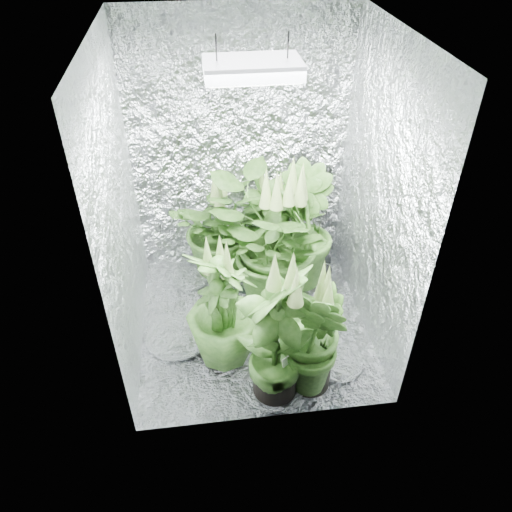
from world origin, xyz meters
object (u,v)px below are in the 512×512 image
object	(u,v)px
plant_b	(266,225)
plant_c	(301,231)
grow_lamp	(252,69)
plant_g	(313,336)
plant_e	(274,242)
plant_f	(276,337)
circulation_fan	(320,261)
plant_d	(223,310)
plant_a	(222,226)

from	to	relation	value
plant_b	plant_c	size ratio (longest dim) A/B	0.86
grow_lamp	plant_g	xyz separation A→B (m)	(0.29, -0.57, -1.40)
grow_lamp	plant_c	size ratio (longest dim) A/B	0.47
grow_lamp	plant_b	distance (m)	1.56
plant_c	plant_e	xyz separation A→B (m)	(-0.23, -0.15, 0.03)
plant_b	plant_g	distance (m)	1.22
plant_f	plant_g	size ratio (longest dim) A/B	1.18
plant_b	circulation_fan	bearing A→B (deg)	-25.32
plant_b	plant_e	distance (m)	0.37
plant_f	circulation_fan	size ratio (longest dim) A/B	2.87
circulation_fan	plant_f	bearing A→B (deg)	-100.69
plant_c	plant_d	size ratio (longest dim) A/B	1.13
plant_f	plant_a	bearing A→B (deg)	99.97
plant_b	plant_a	bearing A→B (deg)	180.00
plant_f	plant_b	bearing A→B (deg)	84.27
plant_b	plant_g	world-z (taller)	plant_g
plant_d	plant_f	distance (m)	0.46
grow_lamp	plant_b	world-z (taller)	grow_lamp
plant_a	plant_f	size ratio (longest dim) A/B	0.84
plant_b	plant_d	xyz separation A→B (m)	(-0.42, -0.93, 0.01)
plant_f	plant_g	bearing A→B (deg)	13.34
grow_lamp	circulation_fan	xyz separation A→B (m)	(0.59, 0.45, -1.66)
plant_b	plant_g	xyz separation A→B (m)	(0.11, -1.21, 0.01)
plant_c	plant_f	xyz separation A→B (m)	(-0.36, -1.06, 0.03)
plant_c	plant_f	distance (m)	1.12
grow_lamp	circulation_fan	distance (m)	1.82
grow_lamp	plant_b	bearing A→B (deg)	74.05
plant_c	plant_g	xyz separation A→B (m)	(-0.12, -1.01, -0.05)
plant_d	plant_c	bearing A→B (deg)	48.10
plant_e	circulation_fan	size ratio (longest dim) A/B	2.88
plant_a	grow_lamp	bearing A→B (deg)	-75.30
plant_f	plant_d	bearing A→B (deg)	129.94
plant_d	circulation_fan	distance (m)	1.13
plant_c	plant_b	bearing A→B (deg)	138.16
grow_lamp	plant_e	world-z (taller)	grow_lamp
grow_lamp	plant_g	distance (m)	1.54
circulation_fan	grow_lamp	bearing A→B (deg)	-127.06
plant_e	plant_f	bearing A→B (deg)	-98.13
grow_lamp	plant_d	distance (m)	1.45
plant_e	plant_a	bearing A→B (deg)	134.50
plant_c	plant_e	size ratio (longest dim) A/B	0.96
plant_d	circulation_fan	bearing A→B (deg)	41.94
plant_c	circulation_fan	bearing A→B (deg)	5.20
plant_a	plant_e	xyz separation A→B (m)	(0.35, -0.36, 0.07)
grow_lamp	plant_c	world-z (taller)	grow_lamp
plant_d	plant_f	xyz separation A→B (m)	(0.29, -0.34, 0.08)
plant_b	plant_d	distance (m)	1.02
plant_d	plant_e	bearing A→B (deg)	53.63
plant_e	plant_g	xyz separation A→B (m)	(0.10, -0.86, -0.08)
plant_c	grow_lamp	bearing A→B (deg)	-133.70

